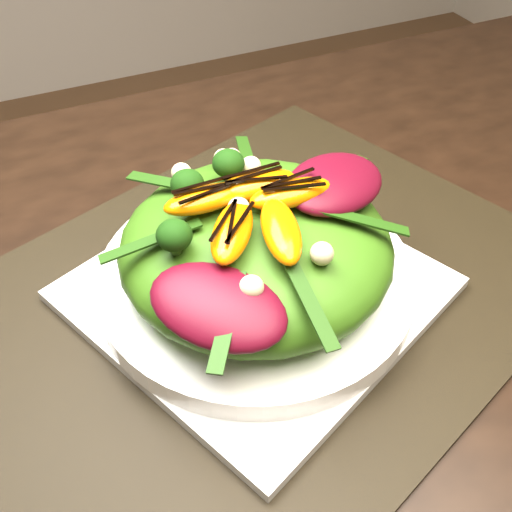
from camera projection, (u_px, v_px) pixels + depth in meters
name	position (u px, v px, depth m)	size (l,w,h in m)	color
dining_table	(215.00, 373.00, 0.50)	(1.60, 0.90, 0.75)	black
placemat	(256.00, 295.00, 0.53)	(0.53, 0.40, 0.00)	black
plate_base	(256.00, 289.00, 0.53)	(0.27, 0.27, 0.01)	silver
salad_bowl	(256.00, 277.00, 0.52)	(0.27, 0.27, 0.02)	white
lettuce_mound	(256.00, 246.00, 0.49)	(0.23, 0.23, 0.08)	#386312
radicchio_leaf	(335.00, 183.00, 0.49)	(0.10, 0.06, 0.02)	#440713
orange_segment	(221.00, 201.00, 0.46)	(0.07, 0.03, 0.02)	#D66003
broccoli_floret	(184.00, 192.00, 0.46)	(0.04, 0.04, 0.04)	#133309
macadamia_nut	(340.00, 237.00, 0.44)	(0.02, 0.02, 0.02)	beige
balsamic_drizzle	(220.00, 191.00, 0.45)	(0.04, 0.00, 0.00)	black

